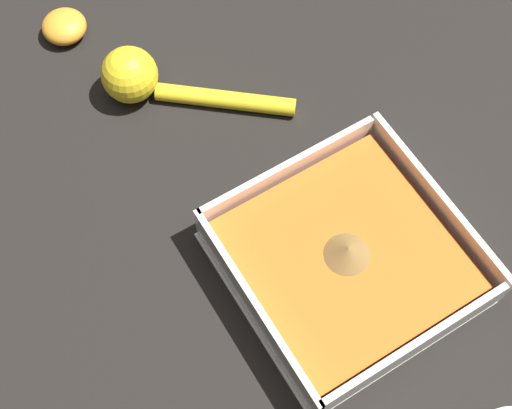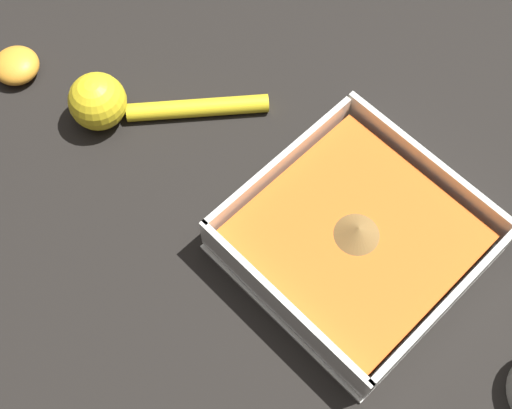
{
  "view_description": "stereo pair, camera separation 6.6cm",
  "coord_description": "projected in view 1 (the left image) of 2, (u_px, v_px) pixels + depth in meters",
  "views": [
    {
      "loc": [
        0.14,
        -0.19,
        0.62
      ],
      "look_at": [
        -0.11,
        -0.04,
        0.03
      ],
      "focal_mm": 50.0,
      "sensor_mm": 36.0,
      "label": 1
    },
    {
      "loc": [
        0.1,
        -0.24,
        0.62
      ],
      "look_at": [
        -0.11,
        -0.04,
        0.03
      ],
      "focal_mm": 50.0,
      "sensor_mm": 36.0,
      "label": 2
    }
  ],
  "objects": [
    {
      "name": "lemon_half",
      "position": [
        64.0,
        27.0,
        0.77
      ],
      "size": [
        0.05,
        0.05,
        0.03
      ],
      "color": "orange",
      "rests_on": "ground_plane"
    },
    {
      "name": "lemon_squeezer",
      "position": [
        150.0,
        79.0,
        0.72
      ],
      "size": [
        0.15,
        0.17,
        0.06
      ],
      "rotation": [
        0.0,
        0.0,
        4.02
      ],
      "color": "yellow",
      "rests_on": "ground_plane"
    },
    {
      "name": "ground_plane",
      "position": [
        356.0,
        287.0,
        0.65
      ],
      "size": [
        4.0,
        4.0,
        0.0
      ],
      "primitive_type": "plane",
      "color": "black"
    },
    {
      "name": "square_dish",
      "position": [
        347.0,
        260.0,
        0.64
      ],
      "size": [
        0.2,
        0.2,
        0.05
      ],
      "color": "silver",
      "rests_on": "ground_plane"
    }
  ]
}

